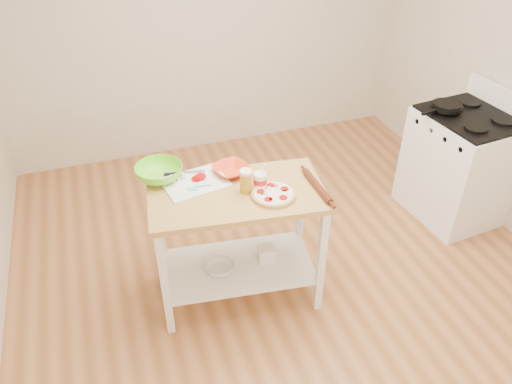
{
  "coord_description": "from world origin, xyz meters",
  "views": [
    {
      "loc": [
        -1.09,
        -2.4,
        2.73
      ],
      "look_at": [
        -0.25,
        0.06,
        0.87
      ],
      "focal_mm": 35.0,
      "sensor_mm": 36.0,
      "label": 1
    }
  ],
  "objects_px": {
    "gas_stove": "(459,166)",
    "beer_pint": "(246,181)",
    "cutting_board": "(194,182)",
    "shelf_glass_bowl": "(220,268)",
    "pizza": "(273,194)",
    "orange_bowl": "(231,170)",
    "yogurt_tub": "(260,180)",
    "prep_island": "(238,223)",
    "spatula": "(198,187)",
    "skillet": "(446,107)",
    "green_bowl": "(159,172)",
    "knife": "(179,173)",
    "rolling_pin": "(317,186)",
    "shelf_bin": "(266,253)"
  },
  "relations": [
    {
      "from": "pizza",
      "to": "shelf_bin",
      "type": "relative_size",
      "value": 2.54
    },
    {
      "from": "gas_stove",
      "to": "spatula",
      "type": "distance_m",
      "value": 2.32
    },
    {
      "from": "pizza",
      "to": "orange_bowl",
      "type": "height_order",
      "value": "orange_bowl"
    },
    {
      "from": "rolling_pin",
      "to": "cutting_board",
      "type": "bearing_deg",
      "value": 156.19
    },
    {
      "from": "green_bowl",
      "to": "yogurt_tub",
      "type": "distance_m",
      "value": 0.66
    },
    {
      "from": "cutting_board",
      "to": "knife",
      "type": "distance_m",
      "value": 0.14
    },
    {
      "from": "knife",
      "to": "shelf_bin",
      "type": "xyz_separation_m",
      "value": [
        0.51,
        -0.3,
        -0.6
      ]
    },
    {
      "from": "cutting_board",
      "to": "spatula",
      "type": "height_order",
      "value": "cutting_board"
    },
    {
      "from": "prep_island",
      "to": "green_bowl",
      "type": "height_order",
      "value": "green_bowl"
    },
    {
      "from": "pizza",
      "to": "beer_pint",
      "type": "distance_m",
      "value": 0.19
    },
    {
      "from": "spatula",
      "to": "green_bowl",
      "type": "bearing_deg",
      "value": 145.64
    },
    {
      "from": "green_bowl",
      "to": "spatula",
      "type": "bearing_deg",
      "value": -43.5
    },
    {
      "from": "prep_island",
      "to": "yogurt_tub",
      "type": "distance_m",
      "value": 0.34
    },
    {
      "from": "gas_stove",
      "to": "rolling_pin",
      "type": "relative_size",
      "value": 3.02
    },
    {
      "from": "gas_stove",
      "to": "beer_pint",
      "type": "height_order",
      "value": "gas_stove"
    },
    {
      "from": "prep_island",
      "to": "skillet",
      "type": "distance_m",
      "value": 1.98
    },
    {
      "from": "prep_island",
      "to": "shelf_glass_bowl",
      "type": "height_order",
      "value": "prep_island"
    },
    {
      "from": "shelf_glass_bowl",
      "to": "cutting_board",
      "type": "bearing_deg",
      "value": 115.06
    },
    {
      "from": "shelf_glass_bowl",
      "to": "green_bowl",
      "type": "bearing_deg",
      "value": 132.8
    },
    {
      "from": "prep_island",
      "to": "cutting_board",
      "type": "height_order",
      "value": "cutting_board"
    },
    {
      "from": "beer_pint",
      "to": "rolling_pin",
      "type": "relative_size",
      "value": 0.43
    },
    {
      "from": "gas_stove",
      "to": "pizza",
      "type": "height_order",
      "value": "gas_stove"
    },
    {
      "from": "prep_island",
      "to": "orange_bowl",
      "type": "distance_m",
      "value": 0.35
    },
    {
      "from": "gas_stove",
      "to": "yogurt_tub",
      "type": "height_order",
      "value": "gas_stove"
    },
    {
      "from": "prep_island",
      "to": "gas_stove",
      "type": "height_order",
      "value": "gas_stove"
    },
    {
      "from": "prep_island",
      "to": "pizza",
      "type": "relative_size",
      "value": 4.23
    },
    {
      "from": "cutting_board",
      "to": "knife",
      "type": "height_order",
      "value": "cutting_board"
    },
    {
      "from": "gas_stove",
      "to": "orange_bowl",
      "type": "distance_m",
      "value": 2.08
    },
    {
      "from": "gas_stove",
      "to": "skillet",
      "type": "bearing_deg",
      "value": 131.12
    },
    {
      "from": "green_bowl",
      "to": "yogurt_tub",
      "type": "relative_size",
      "value": 1.69
    },
    {
      "from": "green_bowl",
      "to": "gas_stove",
      "type": "bearing_deg",
      "value": 0.61
    },
    {
      "from": "knife",
      "to": "gas_stove",
      "type": "bearing_deg",
      "value": 12.12
    },
    {
      "from": "spatula",
      "to": "knife",
      "type": "height_order",
      "value": "knife"
    },
    {
      "from": "gas_stove",
      "to": "shelf_bin",
      "type": "relative_size",
      "value": 10.06
    },
    {
      "from": "pizza",
      "to": "cutting_board",
      "type": "height_order",
      "value": "pizza"
    },
    {
      "from": "knife",
      "to": "yogurt_tub",
      "type": "xyz_separation_m",
      "value": [
        0.46,
        -0.3,
        0.03
      ]
    },
    {
      "from": "green_bowl",
      "to": "orange_bowl",
      "type": "bearing_deg",
      "value": -11.57
    },
    {
      "from": "knife",
      "to": "shelf_bin",
      "type": "bearing_deg",
      "value": -19.03
    },
    {
      "from": "gas_stove",
      "to": "spatula",
      "type": "relative_size",
      "value": 7.12
    },
    {
      "from": "cutting_board",
      "to": "rolling_pin",
      "type": "distance_m",
      "value": 0.79
    },
    {
      "from": "cutting_board",
      "to": "shelf_glass_bowl",
      "type": "height_order",
      "value": "cutting_board"
    },
    {
      "from": "beer_pint",
      "to": "shelf_glass_bowl",
      "type": "bearing_deg",
      "value": 178.98
    },
    {
      "from": "skillet",
      "to": "rolling_pin",
      "type": "bearing_deg",
      "value": -168.28
    },
    {
      "from": "skillet",
      "to": "shelf_bin",
      "type": "relative_size",
      "value": 3.56
    },
    {
      "from": "yogurt_tub",
      "to": "gas_stove",
      "type": "bearing_deg",
      "value": 9.9
    },
    {
      "from": "cutting_board",
      "to": "yogurt_tub",
      "type": "height_order",
      "value": "yogurt_tub"
    },
    {
      "from": "prep_island",
      "to": "shelf_glass_bowl",
      "type": "distance_m",
      "value": 0.38
    },
    {
      "from": "gas_stove",
      "to": "green_bowl",
      "type": "bearing_deg",
      "value": 175.06
    },
    {
      "from": "green_bowl",
      "to": "shelf_glass_bowl",
      "type": "relative_size",
      "value": 1.55
    },
    {
      "from": "prep_island",
      "to": "skillet",
      "type": "height_order",
      "value": "skillet"
    }
  ]
}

